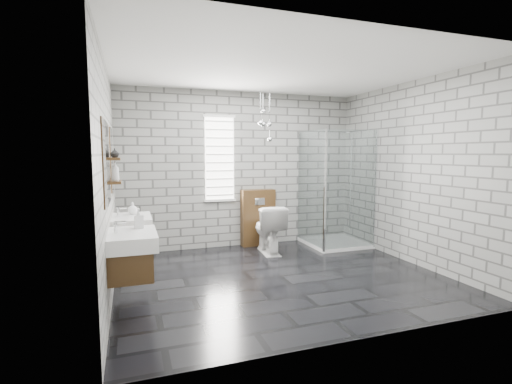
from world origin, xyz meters
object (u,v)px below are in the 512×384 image
vanity_left (128,242)px  vanity_right (128,224)px  shower_enclosure (334,218)px  cistern_panel (258,217)px  toilet (268,229)px

vanity_left → vanity_right: same height
vanity_left → vanity_right: 1.00m
vanity_right → shower_enclosure: bearing=12.7°
vanity_right → cistern_panel: 2.54m
vanity_left → vanity_right: (0.00, 1.00, 0.00)m
vanity_left → cistern_panel: (2.18, 2.29, -0.26)m
vanity_left → cistern_panel: size_ratio=1.57×
cistern_panel → toilet: 0.54m
cistern_panel → vanity_left: bearing=-133.6°
vanity_right → shower_enclosure: (3.41, 0.77, -0.25)m
vanity_left → toilet: 2.82m
cistern_panel → shower_enclosure: shower_enclosure is taller
vanity_right → toilet: 2.33m
vanity_right → cistern_panel: size_ratio=1.57×
vanity_left → cistern_panel: vanity_left is taller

